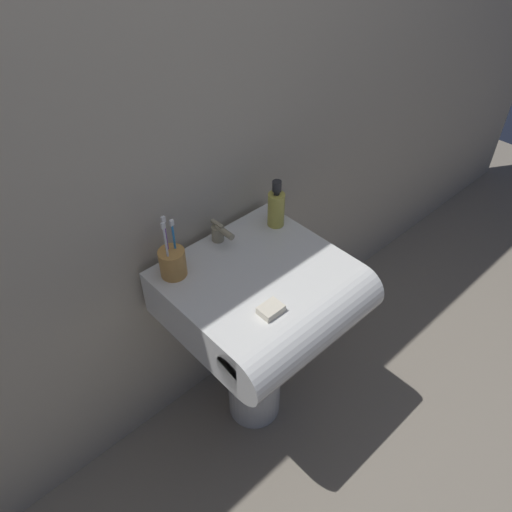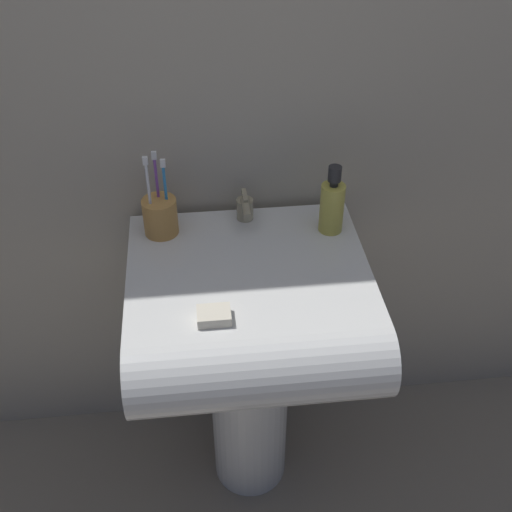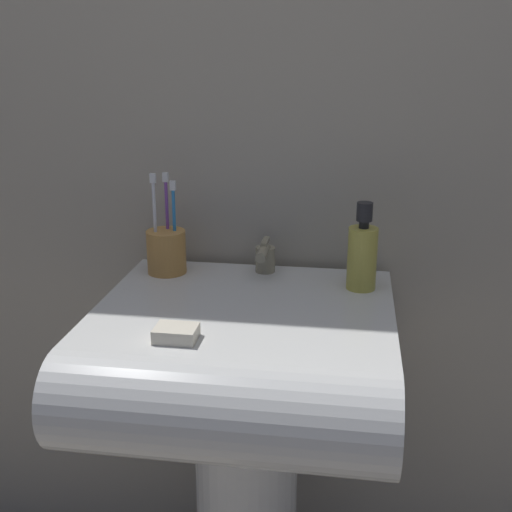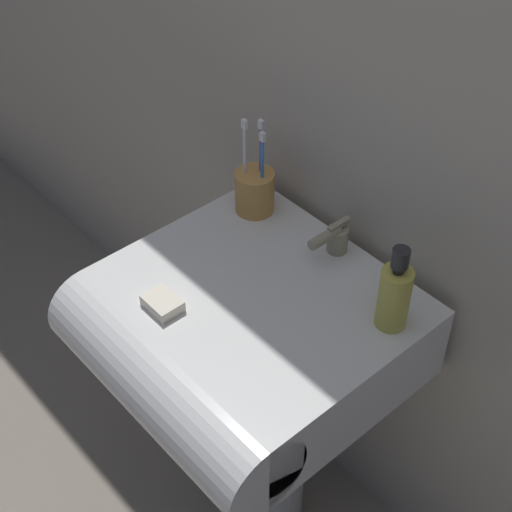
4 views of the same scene
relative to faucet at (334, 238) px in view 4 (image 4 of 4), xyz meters
name	(u,v)px [view 4 (image 4 of 4)]	position (x,y,z in m)	size (l,w,h in m)	color
ground_plane	(260,509)	(-0.01, -0.18, -0.84)	(6.00, 6.00, 0.00)	gray
wall_back	(381,57)	(-0.01, 0.10, 0.36)	(5.00, 0.05, 2.40)	#B7AD99
sink_pedestal	(261,439)	(-0.01, -0.18, -0.52)	(0.21, 0.21, 0.63)	white
sink_basin	(238,338)	(-0.01, -0.25, -0.12)	(0.56, 0.56, 0.17)	white
faucet	(334,238)	(0.00, 0.00, 0.00)	(0.04, 0.11, 0.07)	tan
toothbrush_cup	(255,190)	(-0.21, -0.03, 0.01)	(0.08, 0.08, 0.22)	#D19347
soap_bottle	(394,295)	(0.21, -0.06, 0.04)	(0.06, 0.06, 0.18)	gold
bar_soap	(163,304)	(-0.10, -0.36, -0.02)	(0.07, 0.05, 0.02)	silver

